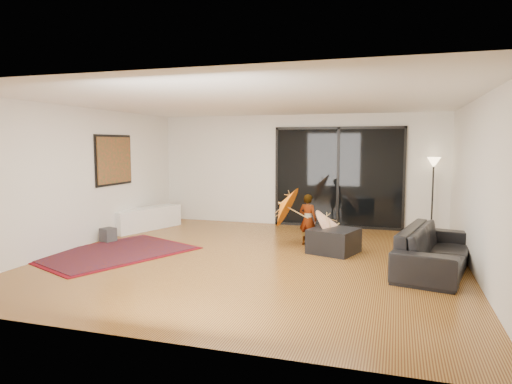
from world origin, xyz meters
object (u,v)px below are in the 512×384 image
at_px(media_console, 146,219).
at_px(sofa, 435,249).
at_px(child, 308,220).
at_px(ottoman, 334,241).

height_order(media_console, sofa, sofa).
xyz_separation_m(sofa, child, (-2.27, 1.20, 0.17)).
xyz_separation_m(ottoman, child, (-0.58, 0.49, 0.29)).
xyz_separation_m(media_console, ottoman, (4.51, -1.03, -0.03)).
distance_m(sofa, child, 2.57).
bearing_deg(child, sofa, 167.55).
relative_size(sofa, ottoman, 2.99).
xyz_separation_m(media_console, sofa, (6.20, -1.74, 0.09)).
distance_m(media_console, child, 3.98).
distance_m(sofa, ottoman, 1.83).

